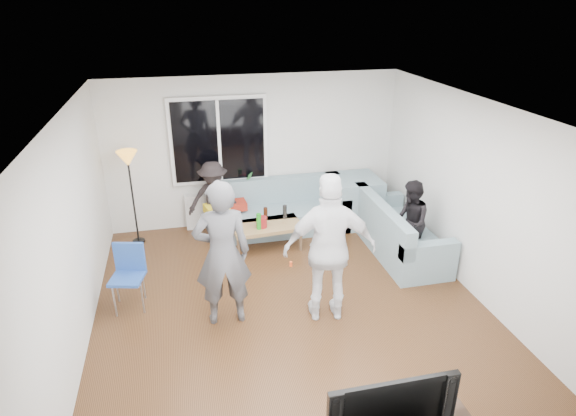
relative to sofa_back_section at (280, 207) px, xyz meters
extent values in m
cube|color=#56351C|center=(-0.35, -2.27, -0.45)|extent=(5.00, 5.50, 0.04)
cube|color=white|center=(-0.35, -2.27, 2.20)|extent=(5.00, 5.50, 0.04)
cube|color=silver|center=(-0.35, 0.50, 0.88)|extent=(5.00, 0.04, 2.60)
cube|color=silver|center=(-0.35, -5.04, 0.88)|extent=(5.00, 0.04, 2.60)
cube|color=silver|center=(-2.87, -2.27, 0.88)|extent=(0.04, 5.50, 2.60)
cube|color=silver|center=(2.17, -2.27, 0.88)|extent=(0.04, 5.50, 2.60)
cube|color=white|center=(-0.95, 0.42, 1.12)|extent=(1.62, 0.06, 1.47)
cube|color=black|center=(-0.95, 0.38, 1.12)|extent=(1.50, 0.02, 1.35)
cube|color=white|center=(-0.95, 0.37, 1.12)|extent=(0.05, 0.03, 1.35)
cube|color=silver|center=(-0.95, 0.38, -0.11)|extent=(1.30, 0.12, 0.62)
imported|color=#2D7133|center=(-0.50, 0.35, 0.38)|extent=(0.24, 0.21, 0.36)
imported|color=white|center=(-1.11, 0.35, 0.27)|extent=(0.18, 0.18, 0.16)
cube|color=gray|center=(1.33, 0.00, 0.00)|extent=(0.85, 0.85, 0.85)
cube|color=yellow|center=(-1.09, -0.02, 0.09)|extent=(0.44, 0.40, 0.14)
cube|color=maroon|center=(-0.76, 0.06, 0.09)|extent=(0.38, 0.33, 0.13)
cube|color=olive|center=(-0.34, -0.57, -0.22)|extent=(1.15, 0.69, 0.40)
cylinder|color=maroon|center=(-0.44, -0.65, 0.06)|extent=(0.17, 0.17, 0.17)
imported|color=#4B4B50|center=(-1.21, -2.36, 0.51)|extent=(0.69, 0.45, 1.88)
imported|color=silver|center=(0.07, -2.56, 0.54)|extent=(1.18, 0.63, 1.92)
imported|color=black|center=(1.67, -1.48, 0.22)|extent=(0.65, 0.74, 1.29)
imported|color=black|center=(-1.12, 0.03, 0.23)|extent=(0.89, 0.56, 1.31)
imported|color=black|center=(-0.14, -4.77, 0.33)|extent=(1.08, 0.14, 0.62)
cylinder|color=#1B941B|center=(-0.49, -0.70, 0.10)|extent=(0.08, 0.08, 0.26)
cylinder|color=black|center=(-0.01, -0.40, 0.09)|extent=(0.07, 0.07, 0.23)
cylinder|color=black|center=(-0.33, -0.37, 0.08)|extent=(0.07, 0.07, 0.21)
camera|label=1|loc=(-1.58, -7.47, 3.35)|focal=30.29mm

